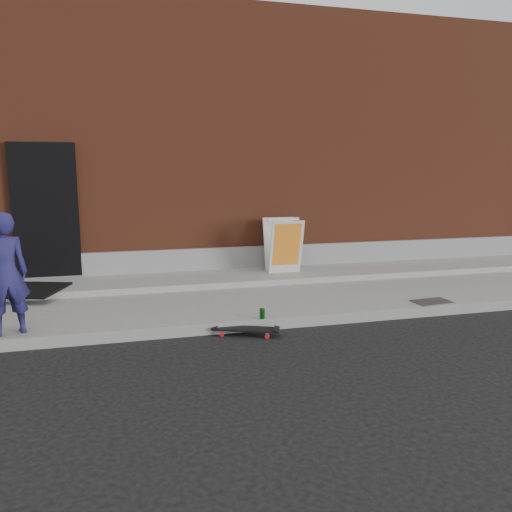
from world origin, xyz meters
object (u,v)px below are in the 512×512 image
object	(u,v)px
soda_can	(262,314)
pizza_sign	(283,245)
skateboard	(246,329)
child	(5,274)

from	to	relation	value
soda_can	pizza_sign	bearing A→B (deg)	66.36
pizza_sign	soda_can	distance (m)	2.66
skateboard	pizza_sign	bearing A→B (deg)	62.87
skateboard	soda_can	world-z (taller)	soda_can
skateboard	pizza_sign	world-z (taller)	pizza_sign
child	pizza_sign	bearing A→B (deg)	-174.07
pizza_sign	skateboard	bearing A→B (deg)	-117.13
skateboard	child	bearing A→B (deg)	173.50
pizza_sign	soda_can	bearing A→B (deg)	-113.64
child	pizza_sign	size ratio (longest dim) A/B	1.49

